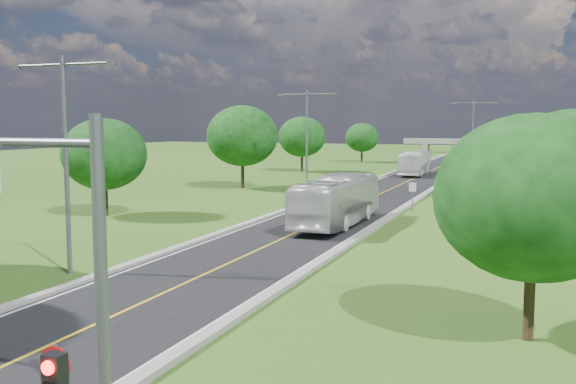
% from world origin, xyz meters
% --- Properties ---
extents(ground, '(260.00, 260.00, 0.00)m').
position_xyz_m(ground, '(0.00, 60.00, 0.00)').
color(ground, '#265317').
rests_on(ground, ground).
extents(road, '(8.00, 150.00, 0.06)m').
position_xyz_m(road, '(0.00, 66.00, 0.03)').
color(road, black).
rests_on(road, ground).
extents(curb_left, '(0.50, 150.00, 0.22)m').
position_xyz_m(curb_left, '(-4.25, 66.00, 0.11)').
color(curb_left, gray).
rests_on(curb_left, ground).
extents(curb_right, '(0.50, 150.00, 0.22)m').
position_xyz_m(curb_right, '(4.25, 66.00, 0.11)').
color(curb_right, gray).
rests_on(curb_right, ground).
extents(signal_mast, '(8.54, 0.33, 7.20)m').
position_xyz_m(signal_mast, '(3.68, -1.00, 4.91)').
color(signal_mast, slate).
rests_on(signal_mast, ground).
extents(do_not_enter_right, '(0.76, 0.11, 2.50)m').
position_xyz_m(do_not_enter_right, '(5.00, -1.52, 1.77)').
color(do_not_enter_right, slate).
rests_on(do_not_enter_right, ground).
extents(speed_limit_sign, '(0.55, 0.09, 2.40)m').
position_xyz_m(speed_limit_sign, '(5.20, 37.98, 1.60)').
color(speed_limit_sign, slate).
rests_on(speed_limit_sign, ground).
extents(overpass, '(30.00, 3.00, 3.20)m').
position_xyz_m(overpass, '(0.00, 140.00, 2.41)').
color(overpass, gray).
rests_on(overpass, ground).
extents(streetlight_near_left, '(5.90, 0.25, 10.00)m').
position_xyz_m(streetlight_near_left, '(-6.00, 12.00, 5.94)').
color(streetlight_near_left, slate).
rests_on(streetlight_near_left, ground).
extents(streetlight_mid_left, '(5.90, 0.25, 10.00)m').
position_xyz_m(streetlight_mid_left, '(-6.00, 45.00, 5.94)').
color(streetlight_mid_left, slate).
rests_on(streetlight_mid_left, ground).
extents(streetlight_far_right, '(5.90, 0.25, 10.00)m').
position_xyz_m(streetlight_far_right, '(6.00, 78.00, 5.94)').
color(streetlight_far_right, slate).
rests_on(streetlight_far_right, ground).
extents(tree_lb, '(6.30, 6.30, 7.33)m').
position_xyz_m(tree_lb, '(-16.00, 28.00, 4.64)').
color(tree_lb, black).
rests_on(tree_lb, ground).
extents(tree_lc, '(7.56, 7.56, 8.79)m').
position_xyz_m(tree_lc, '(-15.00, 50.00, 5.58)').
color(tree_lc, black).
rests_on(tree_lc, ground).
extents(tree_ld, '(6.72, 6.72, 7.82)m').
position_xyz_m(tree_ld, '(-17.00, 74.00, 4.95)').
color(tree_ld, black).
rests_on(tree_ld, ground).
extents(tree_le, '(5.88, 5.88, 6.84)m').
position_xyz_m(tree_le, '(-14.50, 98.00, 4.33)').
color(tree_le, black).
rests_on(tree_le, ground).
extents(tree_ra, '(6.30, 6.30, 7.33)m').
position_xyz_m(tree_ra, '(14.00, 10.00, 4.64)').
color(tree_ra, black).
rests_on(tree_ra, ground).
extents(tree_rb, '(6.72, 6.72, 7.82)m').
position_xyz_m(tree_rb, '(16.00, 30.00, 4.95)').
color(tree_rb, black).
rests_on(tree_rb, ground).
extents(tree_rc, '(5.88, 5.88, 6.84)m').
position_xyz_m(tree_rc, '(15.00, 52.00, 4.33)').
color(tree_rc, black).
rests_on(tree_rc, ground).
extents(tree_rd, '(7.14, 7.14, 8.30)m').
position_xyz_m(tree_rd, '(17.00, 76.00, 5.27)').
color(tree_rd, black).
rests_on(tree_rd, ground).
extents(tree_re, '(5.46, 5.46, 6.35)m').
position_xyz_m(tree_re, '(14.50, 100.00, 4.02)').
color(tree_re, black).
rests_on(tree_re, ground).
extents(tree_rf, '(6.30, 6.30, 7.33)m').
position_xyz_m(tree_rf, '(18.00, 120.00, 4.64)').
color(tree_rf, black).
rests_on(tree_rf, ground).
extents(bus_outbound, '(2.97, 12.04, 3.34)m').
position_xyz_m(bus_outbound, '(1.59, 29.74, 1.73)').
color(bus_outbound, beige).
rests_on(bus_outbound, road).
extents(bus_inbound, '(2.90, 11.41, 3.16)m').
position_xyz_m(bus_inbound, '(-0.80, 73.20, 1.64)').
color(bus_inbound, silver).
rests_on(bus_inbound, road).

